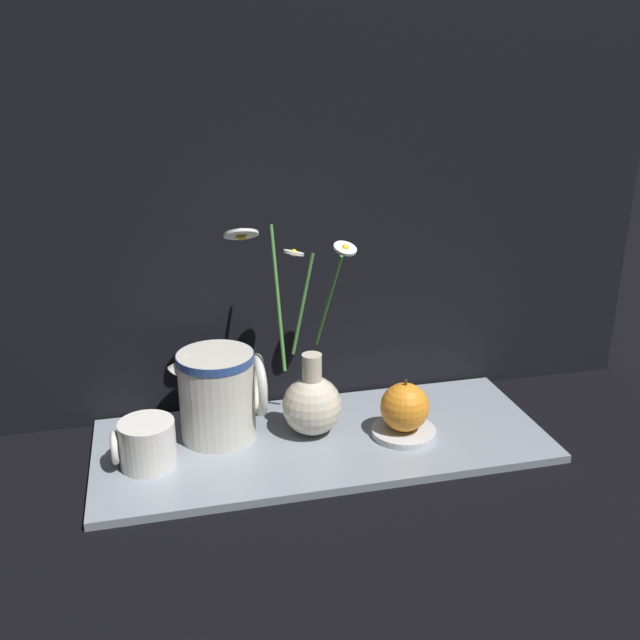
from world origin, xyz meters
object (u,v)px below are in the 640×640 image
(yellow_mug, at_px, (146,444))
(ceramic_pitcher, at_px, (219,391))
(orange_fruit, at_px, (405,407))
(vase_with_flowers, at_px, (311,397))

(yellow_mug, distance_m, ceramic_pitcher, 0.13)
(ceramic_pitcher, height_order, orange_fruit, ceramic_pitcher)
(yellow_mug, bearing_deg, orange_fruit, -0.85)
(ceramic_pitcher, bearing_deg, yellow_mug, -151.93)
(vase_with_flowers, xyz_separation_m, orange_fruit, (0.13, -0.04, -0.01))
(ceramic_pitcher, bearing_deg, vase_with_flowers, -9.70)
(yellow_mug, height_order, orange_fruit, orange_fruit)
(vase_with_flowers, distance_m, orange_fruit, 0.14)
(vase_with_flowers, height_order, yellow_mug, vase_with_flowers)
(ceramic_pitcher, distance_m, orange_fruit, 0.28)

